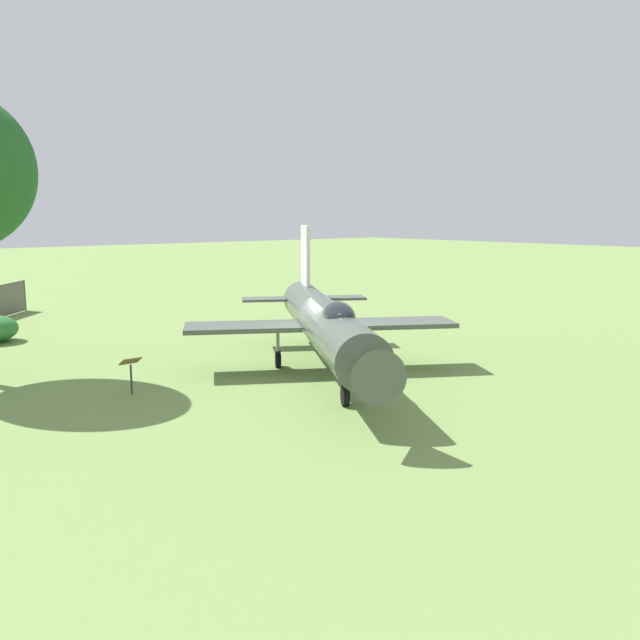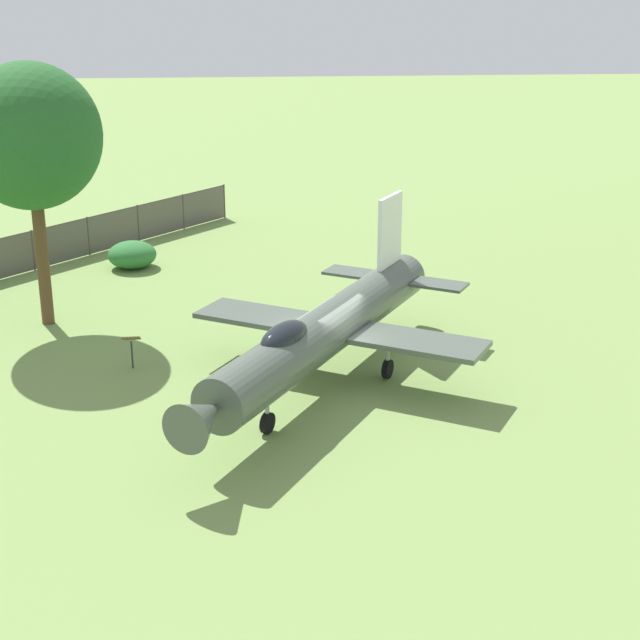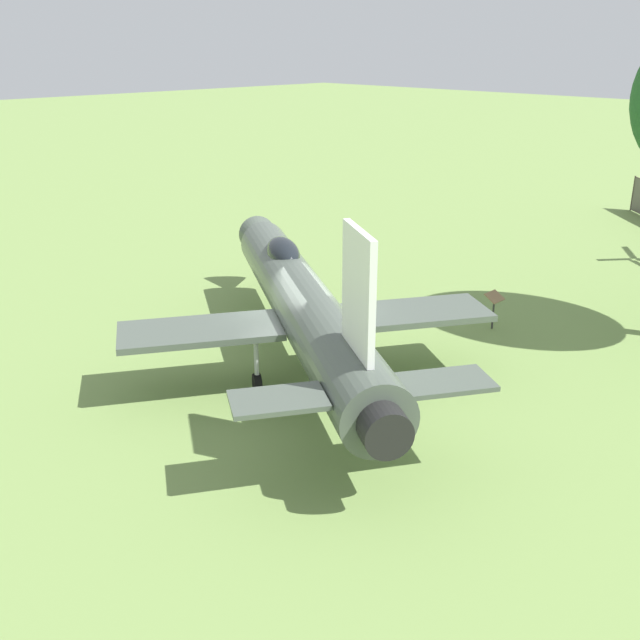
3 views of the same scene
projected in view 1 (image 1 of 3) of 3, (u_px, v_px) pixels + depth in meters
ground_plane at (324, 374)px, 22.47m from camera, size 200.00×200.00×0.00m
display_jet at (326, 323)px, 21.83m from camera, size 13.35×9.77×4.97m
info_plaque at (131, 366)px, 19.87m from camera, size 0.41×0.61×1.14m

